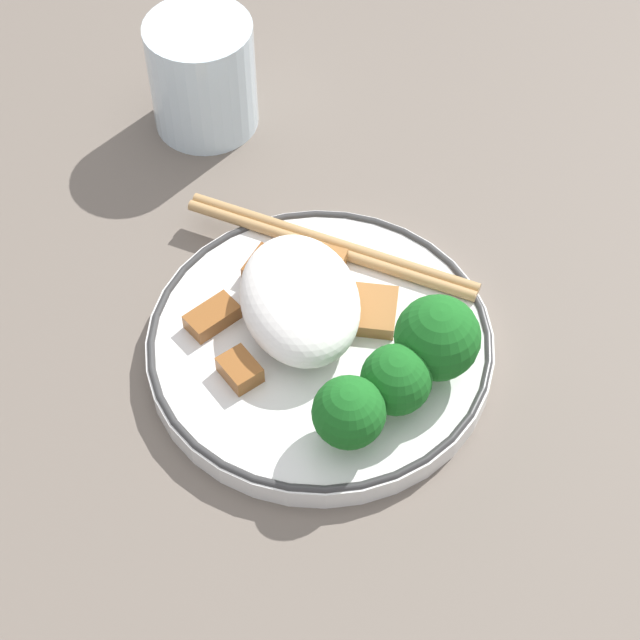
# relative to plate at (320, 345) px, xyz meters

# --- Properties ---
(ground_plane) EXTENTS (3.00, 3.00, 0.00)m
(ground_plane) POSITION_rel_plate_xyz_m (0.00, 0.00, -0.01)
(ground_plane) COLOR #665B51
(plate) EXTENTS (0.22, 0.22, 0.02)m
(plate) POSITION_rel_plate_xyz_m (0.00, 0.00, 0.00)
(plate) COLOR white
(plate) RESTS_ON ground_plane
(rice_mound) EXTENTS (0.10, 0.07, 0.04)m
(rice_mound) POSITION_rel_plate_xyz_m (0.02, 0.01, 0.03)
(rice_mound) COLOR white
(rice_mound) RESTS_ON plate
(broccoli_back_left) EXTENTS (0.04, 0.04, 0.05)m
(broccoli_back_left) POSITION_rel_plate_xyz_m (-0.07, 0.00, 0.03)
(broccoli_back_left) COLOR #7FB756
(broccoli_back_left) RESTS_ON plate
(broccoli_back_center) EXTENTS (0.04, 0.04, 0.05)m
(broccoli_back_center) POSITION_rel_plate_xyz_m (-0.06, -0.03, 0.03)
(broccoli_back_center) COLOR #7FB756
(broccoli_back_center) RESTS_ON plate
(broccoli_back_right) EXTENTS (0.05, 0.05, 0.06)m
(broccoli_back_right) POSITION_rel_plate_xyz_m (-0.04, -0.06, 0.04)
(broccoli_back_right) COLOR #7FB756
(broccoli_back_right) RESTS_ON plate
(meat_near_front) EXTENTS (0.04, 0.04, 0.01)m
(meat_near_front) POSITION_rel_plate_xyz_m (0.06, 0.02, 0.01)
(meat_near_front) COLOR brown
(meat_near_front) RESTS_ON plate
(meat_near_left) EXTENTS (0.04, 0.03, 0.01)m
(meat_near_left) POSITION_rel_plate_xyz_m (0.05, -0.02, 0.01)
(meat_near_left) COLOR #9E6633
(meat_near_left) RESTS_ON plate
(meat_near_right) EXTENTS (0.03, 0.03, 0.01)m
(meat_near_right) POSITION_rel_plate_xyz_m (-0.02, 0.05, 0.01)
(meat_near_right) COLOR brown
(meat_near_right) RESTS_ON plate
(meat_near_back) EXTENTS (0.03, 0.04, 0.01)m
(meat_near_back) POSITION_rel_plate_xyz_m (0.03, 0.06, 0.01)
(meat_near_back) COLOR brown
(meat_near_back) RESTS_ON plate
(meat_on_rice_edge) EXTENTS (0.04, 0.04, 0.01)m
(meat_on_rice_edge) POSITION_rel_plate_xyz_m (0.01, -0.04, 0.01)
(meat_on_rice_edge) COLOR #9E6633
(meat_on_rice_edge) RESTS_ON plate
(chopsticks) EXTENTS (0.13, 0.18, 0.01)m
(chopsticks) POSITION_rel_plate_xyz_m (0.07, -0.02, 0.01)
(chopsticks) COLOR #AD8451
(chopsticks) RESTS_ON plate
(drinking_glass) EXTENTS (0.08, 0.08, 0.09)m
(drinking_glass) POSITION_rel_plate_xyz_m (0.24, 0.04, 0.03)
(drinking_glass) COLOR silver
(drinking_glass) RESTS_ON ground_plane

